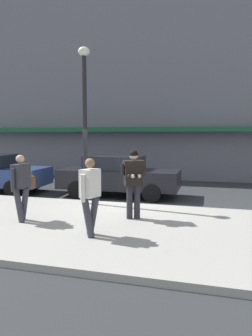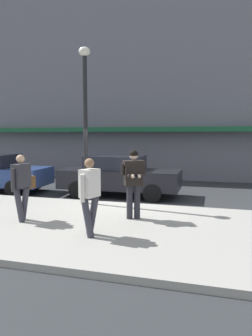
{
  "view_description": "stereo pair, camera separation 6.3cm",
  "coord_description": "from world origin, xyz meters",
  "px_view_note": "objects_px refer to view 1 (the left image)",
  "views": [
    {
      "loc": [
        2.97,
        -10.24,
        2.34
      ],
      "look_at": [
        0.68,
        -2.27,
        1.49
      ],
      "focal_mm": 35.0,
      "sensor_mm": 36.0,
      "label": 1
    },
    {
      "loc": [
        3.03,
        -10.22,
        2.34
      ],
      "look_at": [
        0.68,
        -2.27,
        1.49
      ],
      "focal_mm": 35.0,
      "sensor_mm": 36.0,
      "label": 2
    }
  ],
  "objects_px": {
    "pedestrian_with_bag": "(22,183)",
    "street_lamp_post": "(85,109)",
    "man_texting_on_phone": "(133,177)",
    "pedestrian_in_light_coat": "(90,192)",
    "parked_sedan_mid": "(118,175)"
  },
  "relations": [
    {
      "from": "parked_sedan_mid",
      "to": "pedestrian_in_light_coat",
      "type": "bearing_deg",
      "value": -79.15
    },
    {
      "from": "parked_sedan_mid",
      "to": "man_texting_on_phone",
      "type": "relative_size",
      "value": 2.52
    },
    {
      "from": "pedestrian_with_bag",
      "to": "man_texting_on_phone",
      "type": "bearing_deg",
      "value": 20.32
    },
    {
      "from": "pedestrian_in_light_coat",
      "to": "street_lamp_post",
      "type": "height_order",
      "value": "street_lamp_post"
    },
    {
      "from": "parked_sedan_mid",
      "to": "pedestrian_with_bag",
      "type": "relative_size",
      "value": 2.67
    },
    {
      "from": "pedestrian_with_bag",
      "to": "street_lamp_post",
      "type": "bearing_deg",
      "value": 73.75
    },
    {
      "from": "man_texting_on_phone",
      "to": "pedestrian_in_light_coat",
      "type": "xyz_separation_m",
      "value": [
        -0.53,
        -1.68,
        -0.14
      ]
    },
    {
      "from": "pedestrian_in_light_coat",
      "to": "pedestrian_with_bag",
      "type": "relative_size",
      "value": 1.0
    },
    {
      "from": "parked_sedan_mid",
      "to": "pedestrian_in_light_coat",
      "type": "xyz_separation_m",
      "value": [
        1.02,
        -5.32,
        0.32
      ]
    },
    {
      "from": "parked_sedan_mid",
      "to": "street_lamp_post",
      "type": "bearing_deg",
      "value": -100.76
    },
    {
      "from": "street_lamp_post",
      "to": "pedestrian_with_bag",
      "type": "bearing_deg",
      "value": -106.25
    },
    {
      "from": "man_texting_on_phone",
      "to": "pedestrian_in_light_coat",
      "type": "height_order",
      "value": "man_texting_on_phone"
    },
    {
      "from": "man_texting_on_phone",
      "to": "pedestrian_with_bag",
      "type": "relative_size",
      "value": 1.06
    },
    {
      "from": "parked_sedan_mid",
      "to": "street_lamp_post",
      "type": "distance_m",
      "value": 3.24
    },
    {
      "from": "pedestrian_with_bag",
      "to": "street_lamp_post",
      "type": "relative_size",
      "value": 0.35
    }
  ]
}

